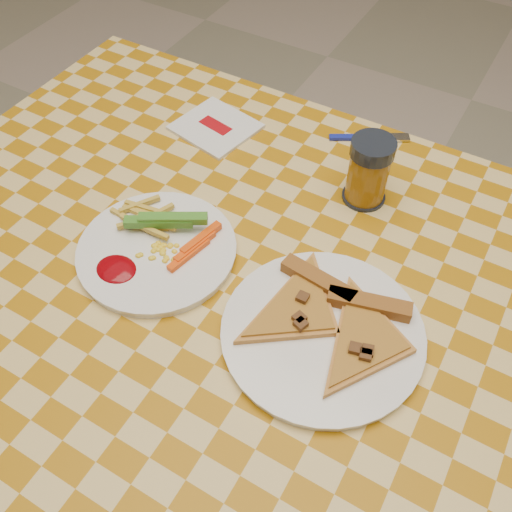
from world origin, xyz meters
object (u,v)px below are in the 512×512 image
(plate_left, at_px, (157,251))
(plate_right, at_px, (322,334))
(table, at_px, (266,318))
(drink_glass, at_px, (368,172))

(plate_left, distance_m, plate_right, 0.28)
(table, relative_size, plate_right, 4.76)
(plate_left, bearing_deg, drink_glass, 50.46)
(plate_right, distance_m, drink_glass, 0.29)
(plate_left, xyz_separation_m, drink_glass, (0.22, 0.27, 0.05))
(plate_left, height_order, drink_glass, drink_glass)
(table, bearing_deg, plate_left, -171.99)
(plate_right, relative_size, drink_glass, 2.33)
(plate_right, height_order, drink_glass, drink_glass)
(table, relative_size, plate_left, 5.44)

